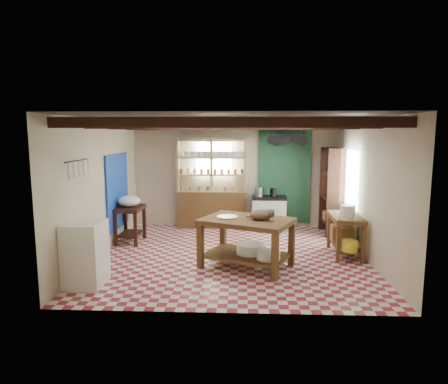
{
  "coord_description": "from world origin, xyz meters",
  "views": [
    {
      "loc": [
        0.18,
        -7.44,
        2.34
      ],
      "look_at": [
        -0.16,
        0.3,
        1.19
      ],
      "focal_mm": 32.0,
      "sensor_mm": 36.0,
      "label": 1
    }
  ],
  "objects_px": {
    "stove": "(269,213)",
    "prep_table": "(130,224)",
    "white_cabinet": "(85,254)",
    "cat": "(261,215)",
    "work_table": "(246,243)",
    "right_counter": "(345,235)"
  },
  "relations": [
    {
      "from": "prep_table",
      "to": "right_counter",
      "type": "height_order",
      "value": "prep_table"
    },
    {
      "from": "stove",
      "to": "cat",
      "type": "height_order",
      "value": "cat"
    },
    {
      "from": "work_table",
      "to": "prep_table",
      "type": "xyz_separation_m",
      "value": [
        -2.48,
        1.46,
        -0.04
      ]
    },
    {
      "from": "work_table",
      "to": "right_counter",
      "type": "height_order",
      "value": "work_table"
    },
    {
      "from": "white_cabinet",
      "to": "cat",
      "type": "distance_m",
      "value": 2.92
    },
    {
      "from": "work_table",
      "to": "stove",
      "type": "relative_size",
      "value": 1.82
    },
    {
      "from": "work_table",
      "to": "cat",
      "type": "distance_m",
      "value": 0.58
    },
    {
      "from": "prep_table",
      "to": "right_counter",
      "type": "relative_size",
      "value": 0.72
    },
    {
      "from": "right_counter",
      "to": "cat",
      "type": "xyz_separation_m",
      "value": [
        -1.66,
        -0.8,
        0.55
      ]
    },
    {
      "from": "cat",
      "to": "prep_table",
      "type": "bearing_deg",
      "value": 165.34
    },
    {
      "from": "prep_table",
      "to": "work_table",
      "type": "bearing_deg",
      "value": -28.79
    },
    {
      "from": "stove",
      "to": "cat",
      "type": "bearing_deg",
      "value": -95.05
    },
    {
      "from": "prep_table",
      "to": "white_cabinet",
      "type": "relative_size",
      "value": 0.79
    },
    {
      "from": "prep_table",
      "to": "white_cabinet",
      "type": "height_order",
      "value": "white_cabinet"
    },
    {
      "from": "work_table",
      "to": "right_counter",
      "type": "xyz_separation_m",
      "value": [
        1.9,
        0.74,
        -0.04
      ]
    },
    {
      "from": "right_counter",
      "to": "white_cabinet",
      "type": "bearing_deg",
      "value": -156.04
    },
    {
      "from": "white_cabinet",
      "to": "prep_table",
      "type": "bearing_deg",
      "value": 88.81
    },
    {
      "from": "stove",
      "to": "white_cabinet",
      "type": "relative_size",
      "value": 0.84
    },
    {
      "from": "stove",
      "to": "prep_table",
      "type": "height_order",
      "value": "stove"
    },
    {
      "from": "work_table",
      "to": "white_cabinet",
      "type": "bearing_deg",
      "value": -134.38
    },
    {
      "from": "stove",
      "to": "prep_table",
      "type": "bearing_deg",
      "value": -155.09
    },
    {
      "from": "work_table",
      "to": "stove",
      "type": "bearing_deg",
      "value": 102.77
    }
  ]
}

